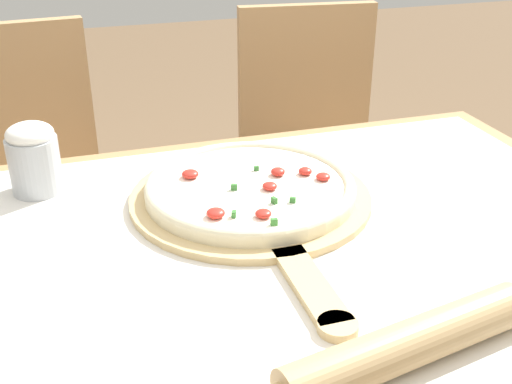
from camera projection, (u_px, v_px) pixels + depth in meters
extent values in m
cube|color=#A87F51|center=(301.00, 244.00, 0.97)|extent=(1.10, 0.81, 0.03)
cylinder|color=#A87F51|center=(4.00, 352.00, 1.30)|extent=(0.06, 0.06, 0.71)
cylinder|color=#A87F51|center=(434.00, 270.00, 1.56)|extent=(0.06, 0.06, 0.71)
cube|color=silver|center=(301.00, 234.00, 0.96)|extent=(1.02, 0.73, 0.00)
cylinder|color=tan|center=(250.00, 197.00, 1.05)|extent=(0.39, 0.39, 0.01)
cube|color=tan|center=(310.00, 285.00, 0.83)|extent=(0.05, 0.18, 0.01)
cylinder|color=tan|center=(338.00, 327.00, 0.75)|extent=(0.05, 0.05, 0.01)
cylinder|color=beige|center=(250.00, 190.00, 1.04)|extent=(0.34, 0.34, 0.02)
torus|color=beige|center=(250.00, 185.00, 1.04)|extent=(0.34, 0.34, 0.02)
cylinder|color=white|center=(250.00, 184.00, 1.04)|extent=(0.30, 0.30, 0.00)
ellipsoid|color=red|center=(270.00, 186.00, 1.02)|extent=(0.02, 0.02, 0.01)
ellipsoid|color=red|center=(323.00, 177.00, 1.05)|extent=(0.02, 0.02, 0.01)
ellipsoid|color=red|center=(263.00, 214.00, 0.93)|extent=(0.02, 0.02, 0.01)
ellipsoid|color=red|center=(278.00, 172.00, 1.06)|extent=(0.02, 0.02, 0.01)
ellipsoid|color=red|center=(305.00, 171.00, 1.06)|extent=(0.02, 0.02, 0.01)
ellipsoid|color=red|center=(216.00, 213.00, 0.93)|extent=(0.03, 0.03, 0.01)
ellipsoid|color=red|center=(190.00, 174.00, 1.05)|extent=(0.03, 0.03, 0.01)
cube|color=#387533|center=(234.00, 187.00, 1.01)|extent=(0.01, 0.01, 0.01)
cube|color=#387533|center=(256.00, 168.00, 1.08)|extent=(0.01, 0.01, 0.01)
cube|color=#387533|center=(274.00, 222.00, 0.91)|extent=(0.01, 0.01, 0.01)
cube|color=#387533|center=(234.00, 214.00, 0.93)|extent=(0.01, 0.01, 0.01)
cube|color=#387533|center=(291.00, 200.00, 0.97)|extent=(0.01, 0.01, 0.01)
cube|color=#387533|center=(274.00, 200.00, 0.97)|extent=(0.01, 0.01, 0.01)
cylinder|color=tan|center=(409.00, 344.00, 0.69)|extent=(0.32, 0.11, 0.05)
cube|color=tan|center=(36.00, 226.00, 1.55)|extent=(0.43, 0.43, 0.02)
cube|color=tan|center=(15.00, 112.00, 1.60)|extent=(0.38, 0.07, 0.44)
cylinder|color=tan|center=(125.00, 326.00, 1.58)|extent=(0.04, 0.04, 0.44)
cylinder|color=tan|center=(101.00, 260.00, 1.84)|extent=(0.04, 0.04, 0.44)
cube|color=tan|center=(320.00, 185.00, 1.75)|extent=(0.44, 0.44, 0.02)
cube|color=tan|center=(305.00, 84.00, 1.81)|extent=(0.38, 0.08, 0.44)
cylinder|color=tan|center=(274.00, 296.00, 1.69)|extent=(0.04, 0.04, 0.44)
cylinder|color=tan|center=(389.00, 283.00, 1.74)|extent=(0.04, 0.04, 0.44)
cylinder|color=tan|center=(252.00, 235.00, 1.97)|extent=(0.04, 0.04, 0.44)
cylinder|color=tan|center=(351.00, 225.00, 2.02)|extent=(0.04, 0.04, 0.44)
cylinder|color=#B2B7BC|center=(35.00, 165.00, 1.06)|extent=(0.08, 0.08, 0.09)
ellipsoid|color=white|center=(30.00, 134.00, 1.04)|extent=(0.08, 0.08, 0.04)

